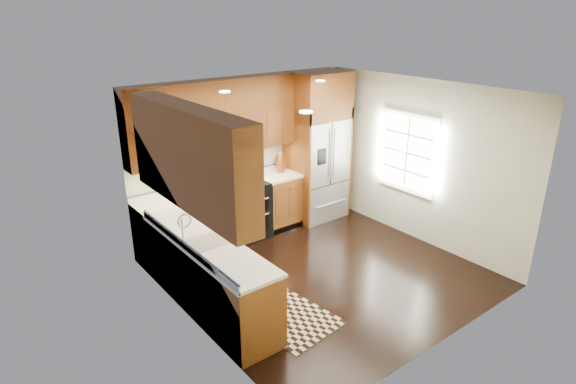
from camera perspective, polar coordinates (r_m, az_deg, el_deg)
ground at (r=7.07m, az=3.98°, el=-9.49°), size 4.00×4.00×0.00m
wall_back at (r=8.02m, az=-5.31°, el=4.39°), size 4.00×0.02×2.60m
wall_left at (r=5.47m, az=-11.60°, el=-4.05°), size 0.02×4.00×2.60m
wall_right at (r=7.92m, az=15.14°, el=3.52°), size 0.02×4.00×2.60m
window at (r=7.99m, az=13.98°, el=4.53°), size 0.04×1.10×1.30m
base_cabinets at (r=6.87m, az=-8.75°, el=-6.35°), size 2.85×3.00×0.90m
countertop at (r=6.83m, az=-8.41°, el=-2.16°), size 2.86×3.01×0.04m
upper_cabinets at (r=6.51m, az=-9.72°, el=6.90°), size 2.85×3.00×1.15m
range at (r=7.91m, az=-5.33°, el=-2.25°), size 0.76×0.67×0.95m
microwave at (r=7.64m, az=-6.17°, el=6.30°), size 0.76×0.40×0.42m
refrigerator at (r=8.49m, az=3.48°, el=5.38°), size 0.98×0.75×2.60m
sink_faucet at (r=5.89m, az=-10.08°, el=-5.37°), size 0.54×0.44×0.37m
rug at (r=6.22m, az=-1.04°, el=-14.02°), size 1.05×1.57×0.01m
knife_block at (r=7.48m, az=-10.52°, el=0.93°), size 0.15×0.18×0.29m
utensil_crock at (r=8.23m, az=-0.93°, el=3.18°), size 0.16×0.16×0.36m
cutting_board at (r=8.47m, az=-0.64°, el=2.88°), size 0.33×0.33×0.02m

